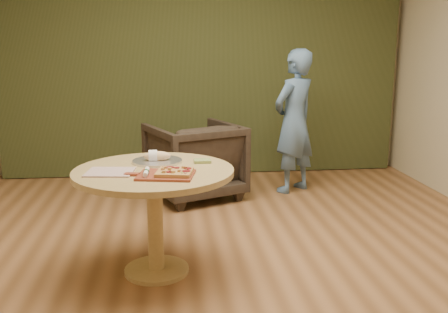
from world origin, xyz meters
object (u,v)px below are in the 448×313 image
cutlery_roll (146,172)px  person_standing (294,122)px  flatbread_pizza (175,172)px  pizza_paddle (164,175)px  serving_tray (157,161)px  pedestal_table (154,189)px  bread_roll (156,156)px  armchair (194,157)px

cutlery_roll → person_standing: 2.54m
flatbread_pizza → cutlery_roll: flatbread_pizza is taller
pizza_paddle → cutlery_roll: cutlery_roll is taller
flatbread_pizza → serving_tray: 0.42m
pedestal_table → serving_tray: 0.26m
pizza_paddle → cutlery_roll: size_ratio=2.36×
flatbread_pizza → bread_roll: 0.42m
cutlery_roll → serving_tray: bearing=83.2°
flatbread_pizza → armchair: armchair is taller
cutlery_roll → serving_tray: size_ratio=0.56×
serving_tray → armchair: bearing=77.4°
person_standing → cutlery_roll: bearing=17.8°
pizza_paddle → cutlery_roll: bearing=-172.5°
cutlery_roll → serving_tray: 0.40m
pizza_paddle → person_standing: person_standing is taller
bread_roll → serving_tray: bearing=-0.0°
pedestal_table → person_standing: 2.37m
armchair → person_standing: bearing=163.2°
pizza_paddle → flatbread_pizza: size_ratio=1.82×
bread_roll → person_standing: (1.43, 1.66, -0.03)m
pizza_paddle → armchair: 2.00m
bread_roll → pedestal_table: bearing=-93.6°
armchair → cutlery_roll: bearing=55.5°
pedestal_table → bread_roll: 0.28m
cutlery_roll → pedestal_table: bearing=79.9°
pedestal_table → cutlery_roll: (-0.04, -0.19, 0.17)m
cutlery_roll → bread_roll: bread_roll is taller
serving_tray → person_standing: 2.19m
pizza_paddle → serving_tray: bearing=108.2°
pedestal_table → pizza_paddle: (0.07, -0.19, 0.15)m
pedestal_table → bread_roll: bread_roll is taller
bread_roll → person_standing: bearing=49.2°
pizza_paddle → serving_tray: size_ratio=1.32×
serving_tray → person_standing: person_standing is taller
armchair → pizza_paddle: bearing=58.8°
pedestal_table → pizza_paddle: bearing=-69.3°
pizza_paddle → person_standing: (1.37, 2.06, 0.01)m
pizza_paddle → serving_tray: (-0.05, 0.40, -0.00)m
pedestal_table → cutlery_roll: size_ratio=5.47×
pedestal_table → armchair: (0.37, 1.76, -0.17)m
cutlery_roll → bread_roll: size_ratio=1.03×
flatbread_pizza → armchair: bearing=83.3°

